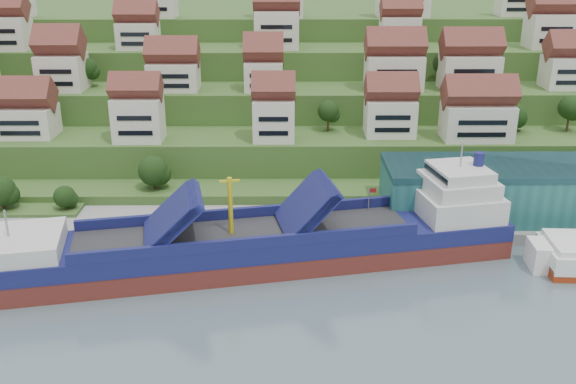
{
  "coord_description": "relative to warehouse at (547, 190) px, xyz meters",
  "views": [
    {
      "loc": [
        3.23,
        -93.58,
        49.58
      ],
      "look_at": [
        3.92,
        14.0,
        8.0
      ],
      "focal_mm": 40.0,
      "sensor_mm": 36.0,
      "label": 1
    }
  ],
  "objects": [
    {
      "name": "ground",
      "position": [
        -52.0,
        -17.0,
        -7.2
      ],
      "size": [
        300.0,
        300.0,
        0.0
      ],
      "primitive_type": "plane",
      "color": "slate",
      "rests_on": "ground"
    },
    {
      "name": "quay",
      "position": [
        -32.0,
        -2.0,
        -6.1
      ],
      "size": [
        180.0,
        14.0,
        2.2
      ],
      "primitive_type": "cube",
      "color": "gray",
      "rests_on": "ground"
    },
    {
      "name": "hillside",
      "position": [
        -52.0,
        86.55,
        3.46
      ],
      "size": [
        260.0,
        128.0,
        31.0
      ],
      "color": "#2D4C1E",
      "rests_on": "ground"
    },
    {
      "name": "hillside_village",
      "position": [
        -54.92,
        44.62,
        17.5
      ],
      "size": [
        152.43,
        61.51,
        29.11
      ],
      "color": "silver",
      "rests_on": "ground"
    },
    {
      "name": "hillside_trees",
      "position": [
        -61.46,
        24.41,
        7.82
      ],
      "size": [
        142.23,
        62.47,
        28.56
      ],
      "color": "#1A3712",
      "rests_on": "ground"
    },
    {
      "name": "warehouse",
      "position": [
        0.0,
        0.0,
        0.0
      ],
      "size": [
        60.0,
        15.0,
        10.0
      ],
      "primitive_type": "cube",
      "color": "#256664",
      "rests_on": "quay"
    },
    {
      "name": "flagpole",
      "position": [
        -33.89,
        -7.0,
        -0.32
      ],
      "size": [
        1.28,
        0.16,
        8.0
      ],
      "color": "gray",
      "rests_on": "quay"
    },
    {
      "name": "cargo_ship",
      "position": [
        -50.75,
        -15.25,
        -3.68
      ],
      "size": [
        85.18,
        29.31,
        18.76
      ],
      "rotation": [
        0.0,
        0.0,
        0.2
      ],
      "color": "maroon",
      "rests_on": "ground"
    }
  ]
}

